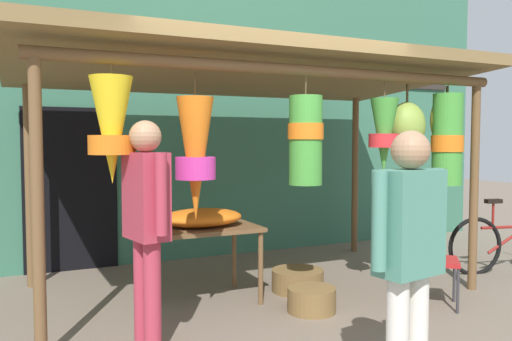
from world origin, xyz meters
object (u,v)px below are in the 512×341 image
object	(u,v)px
wicker_basket_by_table	(312,300)
customer_foreground	(409,247)
vendor_in_orange	(146,216)
wicker_basket_spare	(298,280)
flower_heap_on_table	(203,217)
folding_chair	(428,254)
display_table	(198,235)

from	to	relation	value
wicker_basket_by_table	customer_foreground	distance (m)	2.01
vendor_in_orange	wicker_basket_spare	bearing A→B (deg)	26.47
flower_heap_on_table	wicker_basket_spare	distance (m)	1.26
folding_chair	wicker_basket_spare	bearing A→B (deg)	133.69
wicker_basket_spare	vendor_in_orange	distance (m)	2.23
vendor_in_orange	flower_heap_on_table	bearing A→B (deg)	50.88
wicker_basket_by_table	display_table	bearing A→B (deg)	139.71
customer_foreground	flower_heap_on_table	bearing A→B (deg)	99.07
wicker_basket_spare	customer_foreground	size ratio (longest dim) A/B	0.33
display_table	wicker_basket_by_table	world-z (taller)	display_table
display_table	flower_heap_on_table	distance (m)	0.18
display_table	flower_heap_on_table	size ratio (longest dim) A/B	1.41
wicker_basket_by_table	vendor_in_orange	xyz separation A→B (m)	(-1.60, -0.27, 0.92)
display_table	customer_foreground	world-z (taller)	customer_foreground
display_table	wicker_basket_spare	xyz separation A→B (m)	(1.08, -0.10, -0.56)
wicker_basket_spare	wicker_basket_by_table	bearing A→B (deg)	-108.56
display_table	wicker_basket_spare	size ratio (longest dim) A/B	2.09
wicker_basket_spare	vendor_in_orange	bearing A→B (deg)	-153.53
wicker_basket_by_table	vendor_in_orange	distance (m)	1.87
folding_chair	wicker_basket_by_table	distance (m)	1.23
customer_foreground	wicker_basket_spare	bearing A→B (deg)	75.21
wicker_basket_spare	display_table	bearing A→B (deg)	174.89
flower_heap_on_table	folding_chair	world-z (taller)	flower_heap_on_table
folding_chair	wicker_basket_by_table	world-z (taller)	folding_chair
flower_heap_on_table	customer_foreground	world-z (taller)	customer_foreground
folding_chair	wicker_basket_by_table	bearing A→B (deg)	164.33
flower_heap_on_table	folding_chair	size ratio (longest dim) A/B	0.97
display_table	folding_chair	bearing A→B (deg)	-27.80
flower_heap_on_table	vendor_in_orange	size ratio (longest dim) A/B	0.47
folding_chair	vendor_in_orange	xyz separation A→B (m)	(-2.72, 0.04, 0.54)
flower_heap_on_table	wicker_basket_spare	world-z (taller)	flower_heap_on_table
display_table	customer_foreground	xyz separation A→B (m)	(0.44, -2.50, 0.31)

